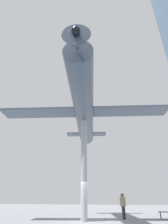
{
  "coord_description": "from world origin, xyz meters",
  "views": [
    {
      "loc": [
        -3.33,
        13.52,
        1.36
      ],
      "look_at": [
        0.0,
        0.0,
        8.32
      ],
      "focal_mm": 28.0,
      "sensor_mm": 36.0,
      "label": 1
    }
  ],
  "objects_px": {
    "visitor_person": "(123,204)",
    "plaza_bench": "(168,213)",
    "suspended_airplane": "(84,111)",
    "support_pylon_central": "(84,165)"
  },
  "relations": [
    {
      "from": "support_pylon_central",
      "to": "visitor_person",
      "type": "distance_m",
      "value": 4.27
    },
    {
      "from": "visitor_person",
      "to": "plaza_bench",
      "type": "bearing_deg",
      "value": 144.26
    },
    {
      "from": "plaza_bench",
      "to": "support_pylon_central",
      "type": "bearing_deg",
      "value": 26.24
    },
    {
      "from": "visitor_person",
      "to": "support_pylon_central",
      "type": "bearing_deg",
      "value": -13.69
    },
    {
      "from": "support_pylon_central",
      "to": "visitor_person",
      "type": "xyz_separation_m",
      "value": [
        -2.61,
        -2.0,
        -2.71
      ]
    },
    {
      "from": "suspended_airplane",
      "to": "visitor_person",
      "type": "distance_m",
      "value": 8.05
    },
    {
      "from": "support_pylon_central",
      "to": "suspended_airplane",
      "type": "bearing_deg",
      "value": 101.26
    },
    {
      "from": "suspended_airplane",
      "to": "visitor_person",
      "type": "height_order",
      "value": "suspended_airplane"
    },
    {
      "from": "visitor_person",
      "to": "plaza_bench",
      "type": "height_order",
      "value": "visitor_person"
    },
    {
      "from": "support_pylon_central",
      "to": "suspended_airplane",
      "type": "height_order",
      "value": "suspended_airplane"
    }
  ]
}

